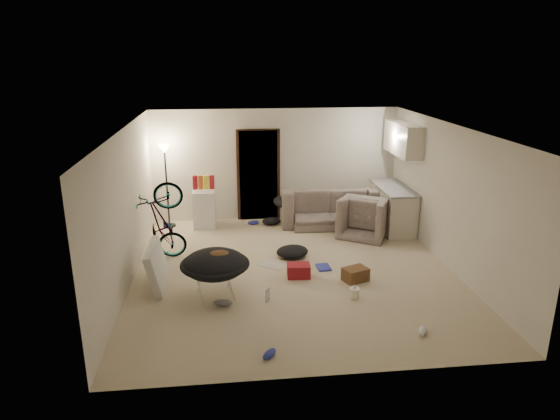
{
  "coord_description": "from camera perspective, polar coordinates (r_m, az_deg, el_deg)",
  "views": [
    {
      "loc": [
        -1.14,
        -7.95,
        3.65
      ],
      "look_at": [
        -0.18,
        0.6,
        0.94
      ],
      "focal_mm": 32.0,
      "sensor_mm": 36.0,
      "label": 1
    }
  ],
  "objects": [
    {
      "name": "counter_top",
      "position": [
        10.92,
        12.89,
        2.47
      ],
      "size": [
        0.64,
        1.54,
        0.04
      ],
      "primitive_type": "cube",
      "color": "gray",
      "rests_on": "kitchen_counter"
    },
    {
      "name": "clothes_lump_b",
      "position": [
        11.14,
        -0.98,
        -1.27
      ],
      "size": [
        0.57,
        0.54,
        0.13
      ],
      "primitive_type": "ellipsoid",
      "rotation": [
        0.0,
        0.0,
        0.49
      ],
      "color": "black",
      "rests_on": "floor"
    },
    {
      "name": "wall_front",
      "position": [
        5.61,
        6.01,
        -7.95
      ],
      "size": [
        5.5,
        0.02,
        2.5
      ],
      "primitive_type": "cube",
      "color": "silver",
      "rests_on": "floor"
    },
    {
      "name": "kitchen_counter",
      "position": [
        11.04,
        12.73,
        0.16
      ],
      "size": [
        0.6,
        1.5,
        0.88
      ],
      "primitive_type": "cube",
      "color": "beige",
      "rests_on": "floor"
    },
    {
      "name": "hoodie",
      "position": [
        7.7,
        -7.11,
        -5.48
      ],
      "size": [
        0.58,
        0.52,
        0.22
      ],
      "primitive_type": "ellipsoid",
      "rotation": [
        0.0,
        0.0,
        0.29
      ],
      "color": "#4F341B",
      "rests_on": "saucer_chair"
    },
    {
      "name": "door_trim",
      "position": [
        11.22,
        -2.47,
        3.94
      ],
      "size": [
        0.97,
        0.04,
        2.1
      ],
      "primitive_type": "cube",
      "color": "black",
      "rests_on": "floor"
    },
    {
      "name": "floor_lamp",
      "position": [
        10.92,
        -12.94,
        4.67
      ],
      "size": [
        0.28,
        0.28,
        1.81
      ],
      "color": "black",
      "rests_on": "floor"
    },
    {
      "name": "snack_box_0",
      "position": [
        10.84,
        -9.68,
        3.11
      ],
      "size": [
        0.12,
        0.1,
        0.3
      ],
      "primitive_type": "cube",
      "rotation": [
        0.0,
        0.0,
        0.29
      ],
      "color": "maroon",
      "rests_on": "mini_fridge"
    },
    {
      "name": "juicer",
      "position": [
        7.96,
        8.48,
        -9.26
      ],
      "size": [
        0.16,
        0.16,
        0.23
      ],
      "color": "white",
      "rests_on": "floor"
    },
    {
      "name": "snack_box_3",
      "position": [
        10.83,
        -7.78,
        3.18
      ],
      "size": [
        0.11,
        0.08,
        0.3
      ],
      "primitive_type": "cube",
      "rotation": [
        0.0,
        0.0,
        -0.11
      ],
      "color": "maroon",
      "rests_on": "mini_fridge"
    },
    {
      "name": "snack_box_2",
      "position": [
        10.83,
        -8.41,
        3.15
      ],
      "size": [
        0.12,
        0.1,
        0.3
      ],
      "primitive_type": "cube",
      "rotation": [
        0.0,
        0.0,
        0.28
      ],
      "color": "yellow",
      "rests_on": "mini_fridge"
    },
    {
      "name": "tv_box",
      "position": [
        8.39,
        -13.91,
        -6.23
      ],
      "size": [
        0.27,
        1.05,
        0.7
      ],
      "primitive_type": "cube",
      "rotation": [
        0.0,
        -0.21,
        0.0
      ],
      "color": "silver",
      "rests_on": "floor"
    },
    {
      "name": "shoe_3",
      "position": [
        7.69,
        -6.55,
        -10.49
      ],
      "size": [
        0.31,
        0.18,
        0.11
      ],
      "primitive_type": "ellipsoid",
      "rotation": [
        0.0,
        0.0,
        -0.21
      ],
      "color": "slate",
      "rests_on": "floor"
    },
    {
      "name": "shoe_4",
      "position": [
        7.25,
        15.98,
        -13.08
      ],
      "size": [
        0.21,
        0.27,
        0.09
      ],
      "primitive_type": "ellipsoid",
      "rotation": [
        0.0,
        0.0,
        1.08
      ],
      "color": "white",
      "rests_on": "floor"
    },
    {
      "name": "bicycle",
      "position": [
        9.37,
        -13.14,
        -3.25
      ],
      "size": [
        1.55,
        0.7,
        0.88
      ],
      "primitive_type": "imported",
      "rotation": [
        0.0,
        -0.17,
        1.59
      ],
      "color": "black",
      "rests_on": "floor"
    },
    {
      "name": "newspaper",
      "position": [
        9.07,
        -0.77,
        -6.21
      ],
      "size": [
        0.61,
        0.59,
        0.01
      ],
      "primitive_type": "cube",
      "rotation": [
        0.0,
        0.0,
        0.91
      ],
      "color": "beige",
      "rests_on": "floor"
    },
    {
      "name": "book_white",
      "position": [
        9.49,
        -7.86,
        -5.21
      ],
      "size": [
        0.24,
        0.29,
        0.02
      ],
      "primitive_type": "cube",
      "rotation": [
        0.0,
        0.0,
        0.16
      ],
      "color": "silver",
      "rests_on": "floor"
    },
    {
      "name": "wall_back",
      "position": [
        11.27,
        -0.48,
        5.21
      ],
      "size": [
        5.5,
        0.02,
        2.5
      ],
      "primitive_type": "cube",
      "color": "silver",
      "rests_on": "floor"
    },
    {
      "name": "clothes_lump_a",
      "position": [
        9.37,
        1.41,
        -4.77
      ],
      "size": [
        0.75,
        0.7,
        0.2
      ],
      "primitive_type": "ellipsoid",
      "rotation": [
        0.0,
        0.0,
        0.35
      ],
      "color": "black",
      "rests_on": "floor"
    },
    {
      "name": "mini_fridge",
      "position": [
        11.0,
        -8.64,
        0.15
      ],
      "size": [
        0.48,
        0.48,
        0.81
      ],
      "primitive_type": "cube",
      "rotation": [
        0.0,
        0.0,
        -0.0
      ],
      "color": "white",
      "rests_on": "floor"
    },
    {
      "name": "ceiling",
      "position": [
        8.11,
        1.75,
        9.41
      ],
      "size": [
        5.5,
        6.0,
        0.02
      ],
      "primitive_type": "cube",
      "color": "white",
      "rests_on": "wall_back"
    },
    {
      "name": "drink_case_a",
      "position": [
        8.5,
        8.61,
        -7.29
      ],
      "size": [
        0.47,
        0.41,
        0.23
      ],
      "primitive_type": "cube",
      "rotation": [
        0.0,
        0.0,
        0.38
      ],
      "color": "brown",
      "rests_on": "floor"
    },
    {
      "name": "sofa_drape",
      "position": [
        10.93,
        0.7,
        0.97
      ],
      "size": [
        0.64,
        0.56,
        0.28
      ],
      "primitive_type": "ellipsoid",
      "rotation": [
        0.0,
        0.0,
        -0.19
      ],
      "color": "black",
      "rests_on": "sofa"
    },
    {
      "name": "saucer_chair",
      "position": [
        7.81,
        -7.42,
        -6.83
      ],
      "size": [
        1.07,
        1.07,
        0.76
      ],
      "color": "silver",
      "rests_on": "floor"
    },
    {
      "name": "sofa",
      "position": [
        11.15,
        5.55,
        -0.02
      ],
      "size": [
        2.14,
        0.9,
        0.62
      ],
      "primitive_type": "imported",
      "rotation": [
        0.0,
        0.0,
        3.11
      ],
      "color": "#363E36",
      "rests_on": "floor"
    },
    {
      "name": "shoe_2",
      "position": [
        6.51,
        -1.22,
        -16.13
      ],
      "size": [
        0.24,
        0.26,
        0.09
      ],
      "primitive_type": "ellipsoid",
      "rotation": [
        0.0,
        0.0,
        0.89
      ],
      "color": "#2F39AB",
      "rests_on": "floor"
    },
    {
      "name": "floor",
      "position": [
        8.82,
        1.59,
        -7.01
      ],
      "size": [
        5.5,
        6.0,
        0.02
      ],
      "primitive_type": "cube",
      "color": "beige",
      "rests_on": "ground"
    },
    {
      "name": "book_asset",
      "position": [
        7.75,
        -1.62,
        -10.54
      ],
      "size": [
        0.27,
        0.25,
        0.02
      ],
      "primitive_type": "imported",
      "rotation": [
        0.0,
        0.0,
        1.08
      ],
      "color": "maroon",
      "rests_on": "floor"
    },
    {
      "name": "wall_left",
      "position": [
        8.46,
        -17.19,
        0.21
      ],
      "size": [
        0.02,
        6.0,
        2.5
      ],
      "primitive_type": "cube",
      "color": "silver",
      "rests_on": "floor"
    },
    {
      "name": "armchair",
      "position": [
        10.61,
        9.86,
        -1.1
      ],
      "size": [
        1.25,
        1.21,
        0.62
      ],
      "primitive_type": "imported",
      "rotation": [
        0.0,
        0.0,
        2.59
      ],
      "color": "#363E36",
      "rests_on": "floor"
    },
    {
      "name": "wall_right",
      "position": [
        9.17,
        19.01,
        1.36
      ],
      "size": [
        0.02,
        6.0,
        2.5
      ],
      "primitive_type": "cube",
      "color": "silver",
      "rests_on": "floor"
    },
    {
      "name": "doorway",
      "position": [
        11.25,
        -2.48,
        3.97
      ],
      "size": [
        0.85,
        0.1,
        2.04
      ],
      "primitive_type": "cube",
      "color": "black",
      "rests_on": "floor"
    },
    {
      "name": "snack_box_1",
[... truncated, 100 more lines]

